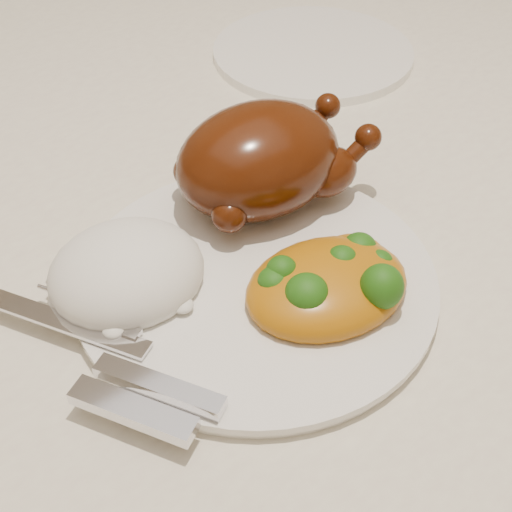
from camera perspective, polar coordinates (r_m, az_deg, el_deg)
dining_table at (r=0.69m, az=-0.74°, el=-0.52°), size 1.60×0.90×0.76m
tablecloth at (r=0.64m, az=-0.79°, el=4.25°), size 1.73×1.03×0.18m
dinner_plate at (r=0.52m, az=-0.00°, el=-2.07°), size 0.29×0.29×0.01m
side_plate at (r=0.82m, az=4.57°, el=15.94°), size 0.28×0.28×0.01m
roast_chicken at (r=0.56m, az=0.59°, el=7.77°), size 0.17×0.12×0.09m
rice_mound at (r=0.51m, az=-10.30°, el=-1.35°), size 0.13×0.12×0.06m
mac_and_cheese at (r=0.50m, az=6.06°, el=-2.09°), size 0.13×0.11×0.05m
cutlery at (r=0.46m, az=-10.70°, el=-8.95°), size 0.09×0.19×0.01m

